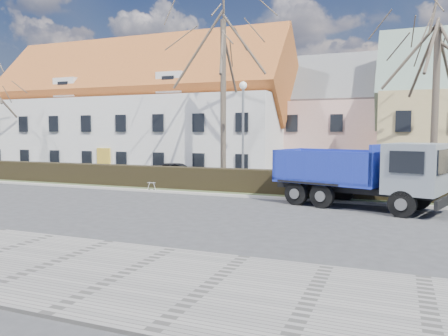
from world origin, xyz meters
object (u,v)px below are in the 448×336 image
at_px(streetlight, 243,136).
at_px(cart_frame, 148,186).
at_px(dump_truck, 351,173).
at_px(parked_car_a, 177,171).

xyz_separation_m(streetlight, cart_frame, (-4.95, -2.40, -2.91)).
distance_m(dump_truck, streetlight, 7.43).
bearing_deg(parked_car_a, dump_truck, -128.20).
distance_m(streetlight, parked_car_a, 7.17).
relative_size(cart_frame, parked_car_a, 0.17).
height_order(cart_frame, parked_car_a, parked_car_a).
height_order(streetlight, cart_frame, streetlight).
bearing_deg(streetlight, cart_frame, -154.16).
bearing_deg(streetlight, dump_truck, -27.08).
xyz_separation_m(cart_frame, parked_car_a, (-1.00, 5.49, 0.38)).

